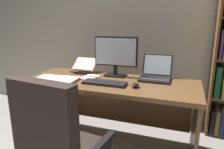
# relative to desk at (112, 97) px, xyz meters

# --- Properties ---
(wall_back) EXTENTS (5.31, 0.12, 2.67)m
(wall_back) POSITION_rel_desk_xyz_m (0.10, 0.86, 0.80)
(wall_back) COLOR beige
(wall_back) RESTS_ON ground
(desk) EXTENTS (1.75, 0.69, 0.73)m
(desk) POSITION_rel_desk_xyz_m (0.00, 0.00, 0.00)
(desk) COLOR brown
(desk) RESTS_ON ground
(monitor) EXTENTS (0.48, 0.16, 0.43)m
(monitor) POSITION_rel_desk_xyz_m (-0.01, 0.14, 0.41)
(monitor) COLOR black
(monitor) RESTS_ON desk
(laptop) EXTENTS (0.31, 0.32, 0.24)m
(laptop) POSITION_rel_desk_xyz_m (0.42, 0.15, 0.25)
(laptop) COLOR black
(laptop) RESTS_ON desk
(keyboard) EXTENTS (0.42, 0.15, 0.02)m
(keyboard) POSITION_rel_desk_xyz_m (-0.01, -0.19, 0.21)
(keyboard) COLOR black
(keyboard) RESTS_ON desk
(computer_mouse) EXTENTS (0.06, 0.10, 0.04)m
(computer_mouse) POSITION_rel_desk_xyz_m (0.29, -0.19, 0.22)
(computer_mouse) COLOR black
(computer_mouse) RESTS_ON desk
(reading_stand_with_book) EXTENTS (0.28, 0.24, 0.15)m
(reading_stand_with_book) POSITION_rel_desk_xyz_m (-0.41, 0.19, 0.27)
(reading_stand_with_book) COLOR black
(reading_stand_with_book) RESTS_ON desk
(open_binder) EXTENTS (0.46, 0.30, 0.02)m
(open_binder) POSITION_rel_desk_xyz_m (-0.52, -0.24, 0.21)
(open_binder) COLOR #DB422D
(open_binder) RESTS_ON desk
(notepad) EXTENTS (0.18, 0.23, 0.01)m
(notepad) POSITION_rel_desk_xyz_m (-0.24, -0.03, 0.20)
(notepad) COLOR white
(notepad) RESTS_ON desk
(pen) EXTENTS (0.14, 0.03, 0.01)m
(pen) POSITION_rel_desk_xyz_m (-0.22, -0.03, 0.21)
(pen) COLOR maroon
(pen) RESTS_ON notepad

